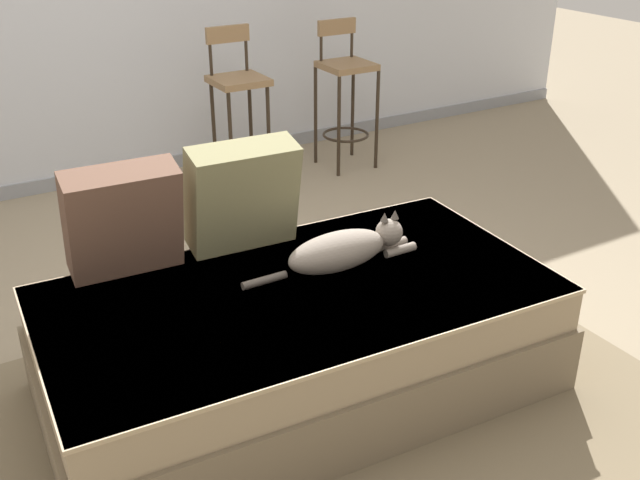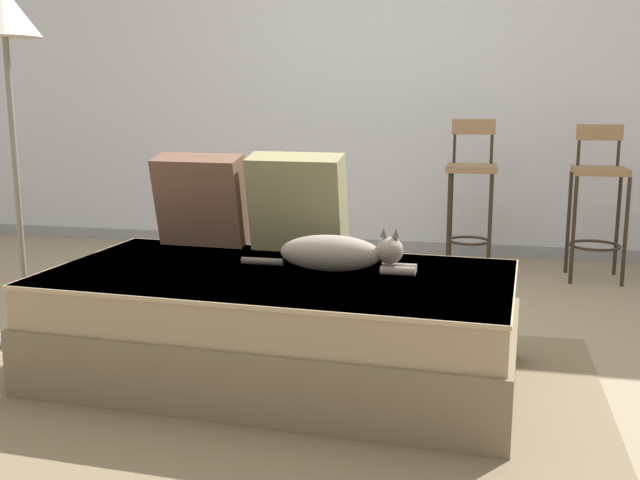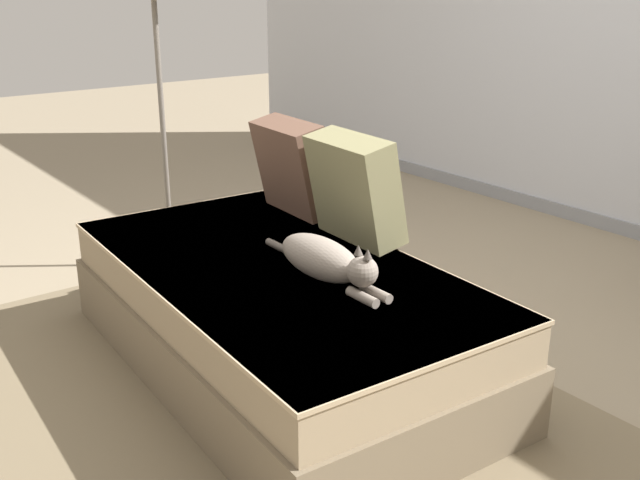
{
  "view_description": "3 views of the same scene",
  "coord_description": "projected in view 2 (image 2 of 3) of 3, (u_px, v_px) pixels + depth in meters",
  "views": [
    {
      "loc": [
        -1.15,
        -2.51,
        1.82
      ],
      "look_at": [
        0.15,
        -0.3,
        0.57
      ],
      "focal_mm": 42.0,
      "sensor_mm": 36.0,
      "label": 1
    },
    {
      "loc": [
        0.81,
        -3.27,
        1.16
      ],
      "look_at": [
        0.15,
        -0.3,
        0.57
      ],
      "focal_mm": 42.0,
      "sensor_mm": 36.0,
      "label": 2
    },
    {
      "loc": [
        2.26,
        -1.9,
        1.51
      ],
      "look_at": [
        0.15,
        -0.3,
        0.57
      ],
      "focal_mm": 42.0,
      "sensor_mm": 36.0,
      "label": 3
    }
  ],
  "objects": [
    {
      "name": "ground_plane",
      "position": [
        303.0,
        345.0,
        3.52
      ],
      "size": [
        16.0,
        16.0,
        0.0
      ],
      "primitive_type": "plane",
      "color": "gray",
      "rests_on": "ground"
    },
    {
      "name": "wall_back_panel",
      "position": [
        376.0,
        75.0,
        5.43
      ],
      "size": [
        8.0,
        0.1,
        2.6
      ],
      "primitive_type": "cube",
      "color": "silver",
      "rests_on": "ground"
    },
    {
      "name": "wall_baseboard_trim",
      "position": [
        373.0,
        245.0,
        5.62
      ],
      "size": [
        8.0,
        0.02,
        0.09
      ],
      "primitive_type": "cube",
      "color": "gray",
      "rests_on": "ground"
    },
    {
      "name": "area_rug",
      "position": [
        259.0,
        403.0,
        2.85
      ],
      "size": [
        2.61,
        2.12,
        0.01
      ],
      "primitive_type": "cube",
      "color": "#75664C",
      "rests_on": "ground"
    },
    {
      "name": "couch",
      "position": [
        279.0,
        323.0,
        3.1
      ],
      "size": [
        1.96,
        1.12,
        0.45
      ],
      "color": "#766750",
      "rests_on": "ground"
    },
    {
      "name": "throw_pillow_corner",
      "position": [
        201.0,
        200.0,
        3.54
      ],
      "size": [
        0.43,
        0.26,
        0.44
      ],
      "color": "brown",
      "rests_on": "couch"
    },
    {
      "name": "throw_pillow_middle",
      "position": [
        297.0,
        202.0,
        3.41
      ],
      "size": [
        0.44,
        0.26,
        0.45
      ],
      "color": "#847F56",
      "rests_on": "couch"
    },
    {
      "name": "cat",
      "position": [
        338.0,
        253.0,
        3.05
      ],
      "size": [
        0.74,
        0.17,
        0.19
      ],
      "color": "gray",
      "rests_on": "couch"
    },
    {
      "name": "bar_stool_near_window",
      "position": [
        471.0,
        186.0,
        4.85
      ],
      "size": [
        0.32,
        0.32,
        1.0
      ],
      "color": "#2D2319",
      "rests_on": "ground"
    },
    {
      "name": "bar_stool_by_doorway",
      "position": [
        598.0,
        193.0,
        4.69
      ],
      "size": [
        0.33,
        0.33,
        0.97
      ],
      "color": "#2D2319",
      "rests_on": "ground"
    },
    {
      "name": "floor_lamp",
      "position": [
        6.0,
        45.0,
        3.32
      ],
      "size": [
        0.32,
        0.32,
        1.63
      ],
      "color": "slate",
      "rests_on": "ground"
    }
  ]
}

